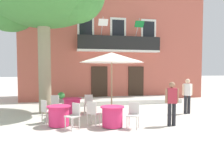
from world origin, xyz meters
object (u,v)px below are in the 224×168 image
(cafe_table_near_tree, at_px, (112,116))
(cafe_chair_front_0, at_px, (46,110))
(cafe_chair_middle_1, at_px, (88,103))
(pedestrian_near_entrance, at_px, (172,101))
(cafe_chair_front_1, at_px, (74,114))
(pedestrian_mid_plaza, at_px, (187,94))
(cafe_chair_near_tree_1, at_px, (133,114))
(cafe_umbrella, at_px, (112,58))
(cafe_chair_near_tree_0, at_px, (93,112))
(cafe_table_front, at_px, (59,116))
(cafe_chair_middle_0, at_px, (56,103))
(ground_planter_left, at_px, (61,97))
(cafe_table_middle, at_px, (72,106))

(cafe_table_near_tree, height_order, cafe_chair_front_0, cafe_chair_front_0)
(cafe_chair_middle_1, distance_m, pedestrian_near_entrance, 4.00)
(cafe_chair_front_0, bearing_deg, cafe_chair_front_1, -48.98)
(pedestrian_near_entrance, relative_size, pedestrian_mid_plaza, 0.99)
(cafe_chair_near_tree_1, distance_m, pedestrian_mid_plaza, 3.90)
(cafe_umbrella, bearing_deg, pedestrian_mid_plaza, -5.87)
(cafe_chair_near_tree_0, height_order, cafe_table_front, cafe_chair_near_tree_0)
(cafe_chair_near_tree_0, relative_size, cafe_umbrella, 0.31)
(cafe_chair_middle_0, relative_size, cafe_umbrella, 0.31)
(cafe_umbrella, height_order, pedestrian_near_entrance, cafe_umbrella)
(cafe_chair_front_1, xyz_separation_m, cafe_umbrella, (1.81, 2.05, 2.08))
(cafe_chair_middle_1, bearing_deg, cafe_chair_front_1, -107.57)
(cafe_chair_front_0, height_order, cafe_umbrella, cafe_umbrella)
(cafe_chair_near_tree_0, distance_m, cafe_umbrella, 2.92)
(cafe_table_near_tree, height_order, ground_planter_left, cafe_table_near_tree)
(cafe_table_front, xyz_separation_m, cafe_chair_front_0, (-0.47, 0.59, 0.14))
(cafe_table_near_tree, bearing_deg, cafe_umbrella, 78.07)
(cafe_chair_near_tree_1, bearing_deg, cafe_chair_front_1, 170.99)
(cafe_chair_middle_1, bearing_deg, cafe_chair_front_0, -141.37)
(cafe_chair_near_tree_0, xyz_separation_m, cafe_umbrella, (1.11, 1.72, 2.08))
(cafe_chair_middle_0, distance_m, pedestrian_near_entrance, 5.27)
(cafe_table_front, bearing_deg, pedestrian_mid_plaza, 10.89)
(cafe_chair_near_tree_1, relative_size, pedestrian_near_entrance, 0.56)
(cafe_chair_front_0, bearing_deg, cafe_table_near_tree, -26.13)
(pedestrian_mid_plaza, bearing_deg, cafe_table_middle, 169.73)
(cafe_chair_middle_1, xyz_separation_m, pedestrian_mid_plaza, (4.56, -0.90, 0.41))
(ground_planter_left, bearing_deg, cafe_chair_near_tree_1, -68.92)
(cafe_chair_middle_1, distance_m, pedestrian_mid_plaza, 4.67)
(cafe_table_middle, bearing_deg, cafe_chair_near_tree_1, -56.18)
(cafe_chair_middle_1, relative_size, pedestrian_near_entrance, 0.56)
(cafe_table_front, distance_m, cafe_umbrella, 3.55)
(cafe_chair_near_tree_1, bearing_deg, cafe_table_middle, 123.82)
(cafe_chair_middle_0, bearing_deg, cafe_table_front, -86.28)
(cafe_table_front, bearing_deg, cafe_chair_near_tree_1, -18.82)
(cafe_chair_front_0, distance_m, cafe_umbrella, 3.60)
(cafe_chair_front_1, height_order, pedestrian_mid_plaza, pedestrian_mid_plaza)
(pedestrian_near_entrance, bearing_deg, cafe_chair_middle_1, 133.36)
(cafe_table_front, relative_size, cafe_chair_front_1, 0.95)
(cafe_chair_front_0, bearing_deg, cafe_umbrella, 18.11)
(cafe_table_near_tree, relative_size, cafe_chair_front_1, 0.95)
(cafe_table_front, bearing_deg, cafe_umbrella, 32.88)
(cafe_table_middle, distance_m, cafe_chair_front_1, 2.65)
(cafe_chair_near_tree_0, bearing_deg, cafe_chair_near_tree_1, -25.83)
(cafe_chair_near_tree_1, height_order, cafe_chair_middle_0, same)
(cafe_chair_near_tree_1, relative_size, cafe_chair_middle_1, 1.00)
(cafe_chair_middle_1, relative_size, cafe_umbrella, 0.31)
(cafe_chair_near_tree_0, bearing_deg, cafe_table_middle, 105.34)
(cafe_chair_near_tree_1, height_order, cafe_chair_front_0, same)
(cafe_chair_near_tree_0, height_order, cafe_umbrella, cafe_umbrella)
(cafe_chair_middle_0, bearing_deg, cafe_chair_middle_1, -9.83)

